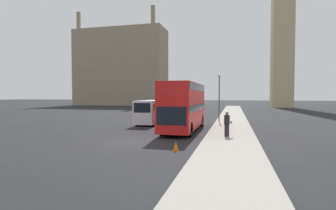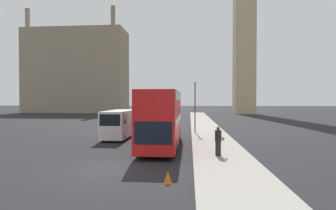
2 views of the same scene
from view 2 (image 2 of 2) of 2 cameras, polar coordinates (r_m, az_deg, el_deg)
The scene contains 8 objects.
ground_plane at distance 14.72m, azimuth -14.83°, elevation -13.23°, with size 300.00×300.00×0.00m, color black.
sidewalk_strip at distance 14.06m, azimuth 13.37°, elevation -13.60°, with size 3.70×120.00×0.15m.
building_block_distant at distance 82.33m, azimuth -19.22°, elevation 6.90°, with size 28.85×10.48×29.30m.
red_double_decker_bus at distance 20.33m, azimuth -1.28°, elevation -2.42°, with size 2.58×10.32×4.27m.
white_van at distance 25.43m, azimuth -10.55°, elevation -3.94°, with size 2.10×6.22×2.63m.
pedestrian at distance 16.80m, azimuth 10.90°, elevation -7.73°, with size 0.57×0.41×1.83m.
street_lamp at distance 28.08m, azimuth 5.91°, elevation 1.44°, with size 0.36×0.36×5.53m.
traffic_cone at distance 11.78m, azimuth -0.04°, elevation -15.46°, with size 0.36×0.36×0.55m.
Camera 2 is at (4.78, -13.44, 3.64)m, focal length 28.00 mm.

